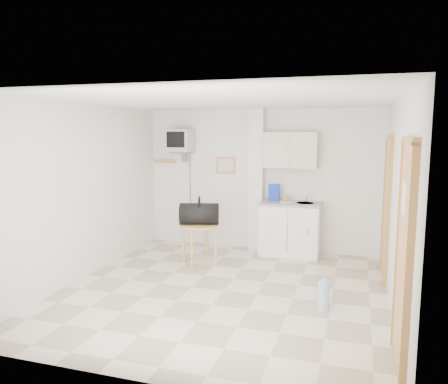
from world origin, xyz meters
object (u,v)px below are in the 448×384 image
(round_table, at_px, (199,229))
(water_bottle, at_px, (324,296))
(duffel_bag, at_px, (199,214))
(crt_television, at_px, (180,141))

(round_table, distance_m, water_bottle, 2.44)
(duffel_bag, distance_m, water_bottle, 2.48)
(duffel_bag, relative_size, water_bottle, 1.69)
(crt_television, height_order, duffel_bag, crt_television)
(crt_television, relative_size, duffel_bag, 3.17)
(duffel_bag, xyz_separation_m, water_bottle, (2.04, -1.25, -0.65))
(round_table, relative_size, duffel_bag, 0.97)
(round_table, bearing_deg, water_bottle, -31.82)
(water_bottle, bearing_deg, crt_television, 140.64)
(duffel_bag, height_order, water_bottle, duffel_bag)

